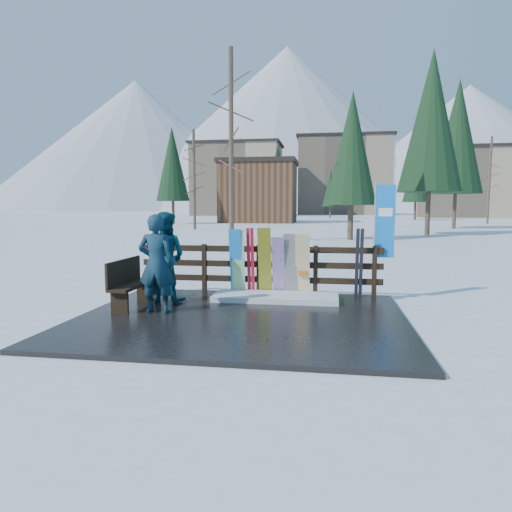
% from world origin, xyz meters
% --- Properties ---
extents(ground, '(700.00, 700.00, 0.00)m').
position_xyz_m(ground, '(0.00, 0.00, 0.00)').
color(ground, white).
rests_on(ground, ground).
extents(deck, '(6.00, 5.00, 0.08)m').
position_xyz_m(deck, '(0.00, 0.00, 0.04)').
color(deck, black).
rests_on(deck, ground).
extents(fence, '(5.60, 0.10, 1.15)m').
position_xyz_m(fence, '(0.00, 2.20, 0.74)').
color(fence, black).
rests_on(fence, deck).
extents(snow_patch, '(2.69, 1.00, 0.12)m').
position_xyz_m(snow_patch, '(0.46, 1.60, 0.14)').
color(snow_patch, white).
rests_on(snow_patch, deck).
extents(bench, '(0.41, 1.50, 0.97)m').
position_xyz_m(bench, '(-2.38, 0.45, 0.60)').
color(bench, black).
rests_on(bench, deck).
extents(snowboard_0, '(0.28, 0.30, 1.53)m').
position_xyz_m(snowboard_0, '(-0.50, 1.98, 0.84)').
color(snowboard_0, '#1B81EF').
rests_on(snowboard_0, deck).
extents(snowboard_1, '(0.29, 0.25, 1.50)m').
position_xyz_m(snowboard_1, '(-0.45, 1.98, 0.83)').
color(snowboard_1, white).
rests_on(snowboard_1, deck).
extents(snowboard_2, '(0.30, 0.40, 1.56)m').
position_xyz_m(snowboard_2, '(0.17, 1.98, 0.86)').
color(snowboard_2, yellow).
rests_on(snowboard_2, deck).
extents(snowboard_3, '(0.28, 0.43, 1.36)m').
position_xyz_m(snowboard_3, '(0.48, 1.98, 0.76)').
color(snowboard_3, silver).
rests_on(snowboard_3, deck).
extents(snowboard_4, '(0.30, 0.33, 1.43)m').
position_xyz_m(snowboard_4, '(0.74, 1.98, 0.80)').
color(snowboard_4, black).
rests_on(snowboard_4, deck).
extents(snowboard_5, '(0.31, 0.37, 1.43)m').
position_xyz_m(snowboard_5, '(1.02, 1.98, 0.79)').
color(snowboard_5, white).
rests_on(snowboard_5, deck).
extents(ski_pair_a, '(0.16, 0.26, 1.55)m').
position_xyz_m(ski_pair_a, '(-0.17, 2.05, 0.85)').
color(ski_pair_a, '#AC1526').
rests_on(ski_pair_a, deck).
extents(ski_pair_b, '(0.17, 0.27, 1.55)m').
position_xyz_m(ski_pair_b, '(2.25, 2.05, 0.86)').
color(ski_pair_b, black).
rests_on(ski_pair_b, deck).
extents(rental_flag, '(0.45, 0.04, 2.60)m').
position_xyz_m(rental_flag, '(2.75, 2.25, 1.69)').
color(rental_flag, silver).
rests_on(rental_flag, deck).
extents(person_front, '(0.73, 0.51, 1.89)m').
position_xyz_m(person_front, '(-1.65, 0.07, 1.02)').
color(person_front, '#1A4955').
rests_on(person_front, deck).
extents(person_back, '(1.04, 0.88, 1.92)m').
position_xyz_m(person_back, '(-1.86, 1.10, 1.04)').
color(person_back, '#114355').
rests_on(person_back, deck).
extents(resort_buildings, '(73.00, 87.60, 22.60)m').
position_xyz_m(resort_buildings, '(1.03, 115.41, 9.81)').
color(resort_buildings, tan).
rests_on(resort_buildings, ground).
extents(trees, '(42.24, 68.77, 13.83)m').
position_xyz_m(trees, '(4.83, 47.97, 6.02)').
color(trees, '#382B1E').
rests_on(trees, ground).
extents(mountains, '(520.00, 260.00, 120.00)m').
position_xyz_m(mountains, '(-10.50, 328.41, 50.20)').
color(mountains, white).
rests_on(mountains, ground).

